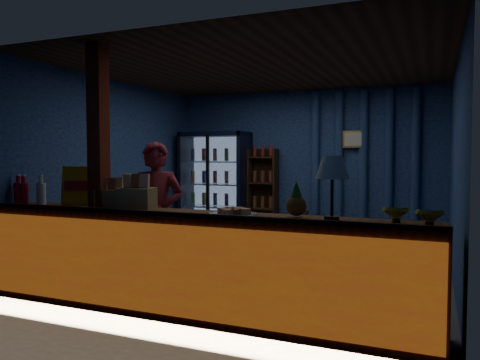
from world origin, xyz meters
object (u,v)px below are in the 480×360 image
(table_lamp, at_px, (332,170))
(pastry_tray, at_px, (233,213))
(shopkeeper, at_px, (156,216))
(green_chair, at_px, (340,236))

(table_lamp, bearing_deg, pastry_tray, -178.40)
(shopkeeper, bearing_deg, table_lamp, -34.57)
(shopkeeper, relative_size, table_lamp, 3.06)
(green_chair, relative_size, pastry_tray, 1.33)
(pastry_tray, bearing_deg, table_lamp, 1.60)
(green_chair, xyz_separation_m, pastry_tray, (-0.32, -3.35, 0.71))
(shopkeeper, height_order, table_lamp, shopkeeper)
(pastry_tray, distance_m, table_lamp, 0.95)
(shopkeeper, xyz_separation_m, pastry_tray, (1.17, -0.59, 0.16))
(green_chair, height_order, table_lamp, table_lamp)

